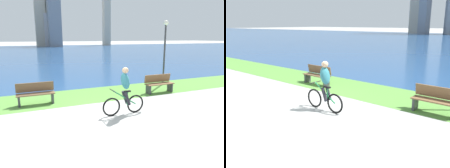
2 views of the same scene
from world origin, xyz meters
The scene contains 5 objects.
ground_plane centered at (0.00, 0.00, 0.00)m, with size 300.00×300.00×0.00m, color #9E9E99.
grass_strip_bayside centered at (0.00, 3.21, 0.00)m, with size 120.00×2.68×0.01m, color #59933D.
cyclist_lead centered at (1.30, 0.23, 0.84)m, with size 1.62×0.52×1.71m.
bench_near_path centered at (-1.55, 2.71, 0.45)m, with size 1.50×0.47×0.90m.
bench_far_along_path centered at (4.28, 2.34, 0.45)m, with size 1.50×0.47×0.90m.
Camera 2 is at (6.74, -5.53, 2.90)m, focal length 39.10 mm.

